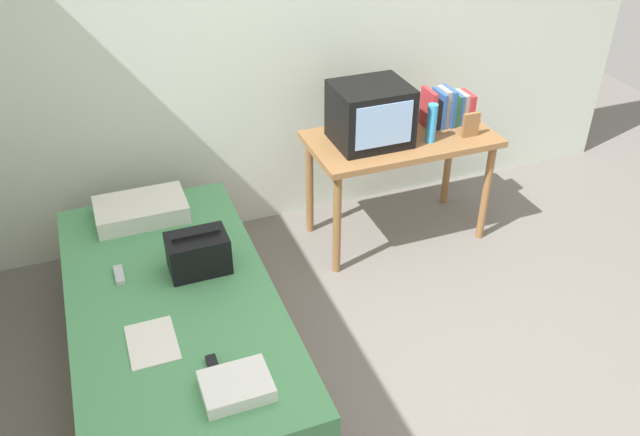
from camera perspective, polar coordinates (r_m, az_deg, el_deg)
name	(u,v)px	position (r m, az deg, el deg)	size (l,w,h in m)	color
ground_plane	(414,419)	(3.35, 8.11, -16.81)	(8.00, 8.00, 0.00)	slate
wall_back	(278,30)	(4.19, -3.67, 15.90)	(5.20, 0.10, 2.60)	silver
bed	(178,334)	(3.44, -12.21, -9.77)	(1.00, 2.00, 0.50)	olive
desk	(400,149)	(4.19, 6.94, 5.91)	(1.16, 0.60, 0.73)	olive
tv	(370,114)	(3.98, 4.38, 8.95)	(0.44, 0.39, 0.36)	black
water_bottle	(432,123)	(4.05, 9.62, 8.09)	(0.06, 0.06, 0.24)	#3399DB
book_row	(447,108)	(4.31, 10.92, 9.33)	(0.31, 0.17, 0.25)	#B72D33
picture_frame	(471,125)	(4.18, 12.91, 7.86)	(0.11, 0.02, 0.16)	olive
pillow	(141,210)	(3.85, -15.20, 0.70)	(0.50, 0.32, 0.10)	silver
handbag	(198,253)	(3.35, -10.48, -3.00)	(0.30, 0.20, 0.22)	black
magazine	(152,342)	(3.04, -14.31, -10.39)	(0.21, 0.29, 0.01)	white
remote_dark	(214,369)	(2.86, -9.13, -12.76)	(0.04, 0.16, 0.02)	black
remote_silver	(119,275)	(3.45, -16.97, -4.73)	(0.04, 0.14, 0.02)	#B7B7BC
folded_towel	(236,386)	(2.76, -7.24, -14.22)	(0.28, 0.22, 0.06)	white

